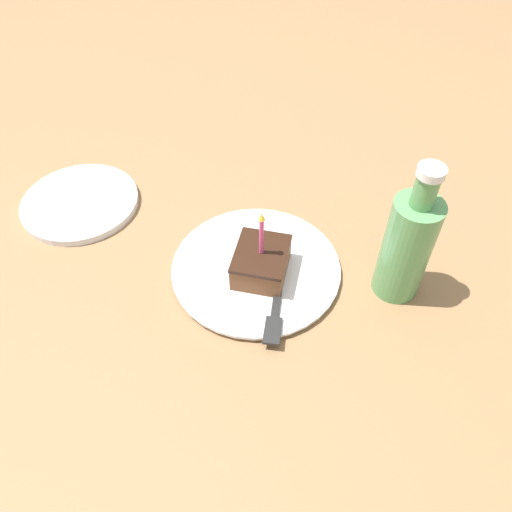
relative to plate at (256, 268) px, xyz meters
The scene contains 6 objects.
ground_plane 0.04m from the plate, 69.66° to the left, with size 2.40×2.40×0.04m.
plate is the anchor object (origin of this frame).
cake_slice 0.03m from the plate, 59.47° to the right, with size 0.08×0.09×0.13m.
fork 0.07m from the plate, 49.55° to the right, with size 0.03×0.20×0.00m.
bottle 0.23m from the plate, ahead, with size 0.07×0.07×0.23m.
side_plate 0.35m from the plate, 166.42° to the left, with size 0.21×0.21×0.01m.
Camera 1 is at (0.10, -0.53, 0.61)m, focal length 35.00 mm.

